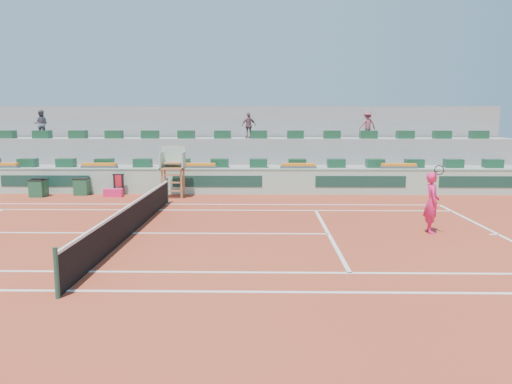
# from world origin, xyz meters

# --- Properties ---
(ground) EXTENTS (90.00, 90.00, 0.00)m
(ground) POSITION_xyz_m (0.00, 0.00, 0.00)
(ground) COLOR maroon
(ground) RESTS_ON ground
(seating_tier_lower) EXTENTS (36.00, 4.00, 1.20)m
(seating_tier_lower) POSITION_xyz_m (0.00, 10.70, 0.60)
(seating_tier_lower) COLOR #9A9997
(seating_tier_lower) RESTS_ON ground
(seating_tier_upper) EXTENTS (36.00, 2.40, 2.60)m
(seating_tier_upper) POSITION_xyz_m (0.00, 12.30, 1.30)
(seating_tier_upper) COLOR #9A9997
(seating_tier_upper) RESTS_ON ground
(stadium_back_wall) EXTENTS (36.00, 0.40, 4.40)m
(stadium_back_wall) POSITION_xyz_m (0.00, 13.90, 2.20)
(stadium_back_wall) COLOR #9A9997
(stadium_back_wall) RESTS_ON ground
(player_bag) EXTENTS (0.87, 0.39, 0.39)m
(player_bag) POSITION_xyz_m (-2.89, 7.53, 0.19)
(player_bag) COLOR #F21F67
(player_bag) RESTS_ON ground
(spectator_left) EXTENTS (0.88, 0.75, 1.56)m
(spectator_left) POSITION_xyz_m (-8.13, 11.89, 3.38)
(spectator_left) COLOR #50505D
(spectator_left) RESTS_ON seating_tier_upper
(spectator_mid) EXTENTS (0.90, 0.65, 1.41)m
(spectator_mid) POSITION_xyz_m (3.44, 11.81, 3.31)
(spectator_mid) COLOR brown
(spectator_mid) RESTS_ON seating_tier_upper
(spectator_right) EXTENTS (1.10, 0.82, 1.51)m
(spectator_right) POSITION_xyz_m (9.95, 11.81, 3.35)
(spectator_right) COLOR #8A4553
(spectator_right) RESTS_ON seating_tier_upper
(court_lines) EXTENTS (23.89, 11.09, 0.01)m
(court_lines) POSITION_xyz_m (0.00, 0.00, 0.01)
(court_lines) COLOR silver
(court_lines) RESTS_ON ground
(tennis_net) EXTENTS (0.10, 11.97, 1.10)m
(tennis_net) POSITION_xyz_m (0.00, 0.00, 0.53)
(tennis_net) COLOR black
(tennis_net) RESTS_ON ground
(advertising_hoarding) EXTENTS (36.00, 0.34, 1.26)m
(advertising_hoarding) POSITION_xyz_m (0.02, 8.50, 0.63)
(advertising_hoarding) COLOR #9EC6AF
(advertising_hoarding) RESTS_ON ground
(umpire_chair) EXTENTS (1.10, 0.90, 2.40)m
(umpire_chair) POSITION_xyz_m (0.00, 7.50, 1.54)
(umpire_chair) COLOR #986439
(umpire_chair) RESTS_ON ground
(seat_row_lower) EXTENTS (32.90, 0.60, 0.44)m
(seat_row_lower) POSITION_xyz_m (0.00, 9.80, 1.42)
(seat_row_lower) COLOR #164429
(seat_row_lower) RESTS_ON seating_tier_lower
(seat_row_upper) EXTENTS (32.90, 0.60, 0.44)m
(seat_row_upper) POSITION_xyz_m (0.00, 11.70, 2.82)
(seat_row_upper) COLOR #164429
(seat_row_upper) RESTS_ON seating_tier_upper
(flower_planters) EXTENTS (26.80, 0.36, 0.28)m
(flower_planters) POSITION_xyz_m (-1.50, 9.00, 1.33)
(flower_planters) COLOR #525252
(flower_planters) RESTS_ON seating_tier_lower
(drink_cooler_a) EXTENTS (0.70, 0.60, 0.84)m
(drink_cooler_a) POSITION_xyz_m (-4.59, 8.06, 0.42)
(drink_cooler_a) COLOR #1A4F31
(drink_cooler_a) RESTS_ON ground
(drink_cooler_b) EXTENTS (0.67, 0.58, 0.84)m
(drink_cooler_b) POSITION_xyz_m (-6.48, 7.42, 0.42)
(drink_cooler_b) COLOR #1A4F31
(drink_cooler_b) RESTS_ON ground
(drink_cooler_c) EXTENTS (0.69, 0.59, 0.84)m
(drink_cooler_c) POSITION_xyz_m (-6.47, 7.62, 0.42)
(drink_cooler_c) COLOR #1A4F31
(drink_cooler_c) RESTS_ON ground
(towel_rack) EXTENTS (0.56, 0.09, 1.03)m
(towel_rack) POSITION_xyz_m (-2.80, 8.12, 0.60)
(towel_rack) COLOR black
(towel_rack) RESTS_ON ground
(tennis_player) EXTENTS (0.56, 0.95, 2.28)m
(tennis_player) POSITION_xyz_m (9.78, 0.28, 1.00)
(tennis_player) COLOR #F21F67
(tennis_player) RESTS_ON ground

